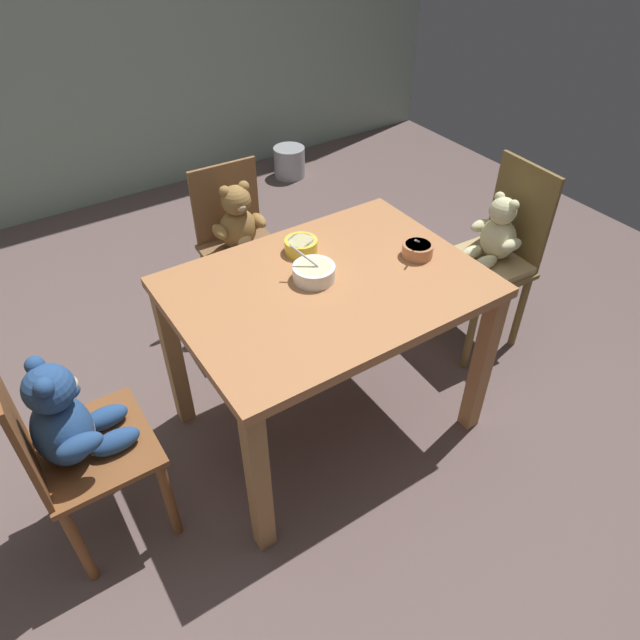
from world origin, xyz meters
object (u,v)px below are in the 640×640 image
dining_table (327,307)px  porridge_bowl_terracotta_near_right (418,250)px  teddy_chair_near_right (493,250)px  metal_pail (289,162)px  teddy_chair_far_center (240,234)px  porridge_bowl_yellow_far_center (301,246)px  teddy_chair_near_left (69,430)px  porridge_bowl_white_center (314,272)px

dining_table → porridge_bowl_terracotta_near_right: bearing=-6.0°
teddy_chair_near_right → metal_pail: bearing=-91.3°
teddy_chair_far_center → porridge_bowl_yellow_far_center: size_ratio=6.40×
dining_table → teddy_chair_near_left: 0.97m
teddy_chair_near_right → porridge_bowl_white_center: (-0.99, -0.01, 0.26)m
porridge_bowl_terracotta_near_right → metal_pail: (0.72, 2.19, -0.66)m
porridge_bowl_yellow_far_center → porridge_bowl_white_center: 0.19m
teddy_chair_near_left → porridge_bowl_white_center: (0.94, 0.02, 0.23)m
porridge_bowl_terracotta_near_right → teddy_chair_near_left: bearing=177.3°
teddy_chair_near_left → metal_pail: teddy_chair_near_left is taller
dining_table → porridge_bowl_yellow_far_center: (0.03, 0.23, 0.14)m
porridge_bowl_terracotta_near_right → metal_pail: size_ratio=0.51×
teddy_chair_near_left → dining_table: bearing=-1.5°
teddy_chair_far_center → teddy_chair_near_right: bearing=52.4°
porridge_bowl_terracotta_near_right → porridge_bowl_yellow_far_center: bearing=143.1°
teddy_chair_near_right → porridge_bowl_terracotta_near_right: bearing=12.3°
teddy_chair_near_right → porridge_bowl_terracotta_near_right: teddy_chair_near_right is taller
teddy_chair_far_center → porridge_bowl_white_center: size_ratio=5.27×
porridge_bowl_white_center → porridge_bowl_terracotta_near_right: porridge_bowl_white_center is taller
porridge_bowl_white_center → porridge_bowl_terracotta_near_right: size_ratio=1.31×
dining_table → porridge_bowl_yellow_far_center: bearing=82.7°
teddy_chair_near_right → porridge_bowl_white_center: 1.02m
metal_pail → porridge_bowl_yellow_far_center: bearing=-119.3°
dining_table → porridge_bowl_yellow_far_center: 0.27m
dining_table → teddy_chair_far_center: bearing=86.8°
porridge_bowl_terracotta_near_right → teddy_chair_near_right: bearing=9.5°
porridge_bowl_white_center → teddy_chair_near_left: bearing=-178.5°
teddy_chair_near_right → porridge_bowl_white_center: teddy_chair_near_right is taller
dining_table → teddy_chair_far_center: teddy_chair_far_center is taller
dining_table → teddy_chair_far_center: (0.05, 0.82, -0.12)m
teddy_chair_far_center → porridge_bowl_yellow_far_center: (-0.02, -0.59, 0.26)m
teddy_chair_near_left → teddy_chair_near_right: teddy_chair_near_right is taller
teddy_chair_near_right → metal_pail: 2.14m
teddy_chair_far_center → porridge_bowl_white_center: bearing=-3.2°
porridge_bowl_white_center → porridge_bowl_yellow_far_center: bearing=72.3°
dining_table → porridge_bowl_white_center: size_ratio=7.12×
teddy_chair_near_left → teddy_chair_near_right: (1.93, 0.03, -0.03)m
metal_pail → teddy_chair_near_left: bearing=-134.3°
teddy_chair_near_right → porridge_bowl_yellow_far_center: (-0.93, 0.17, 0.26)m
porridge_bowl_terracotta_near_right → teddy_chair_far_center: bearing=111.6°
dining_table → teddy_chair_near_left: teddy_chair_near_left is taller
teddy_chair_far_center → teddy_chair_near_right: size_ratio=0.90×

